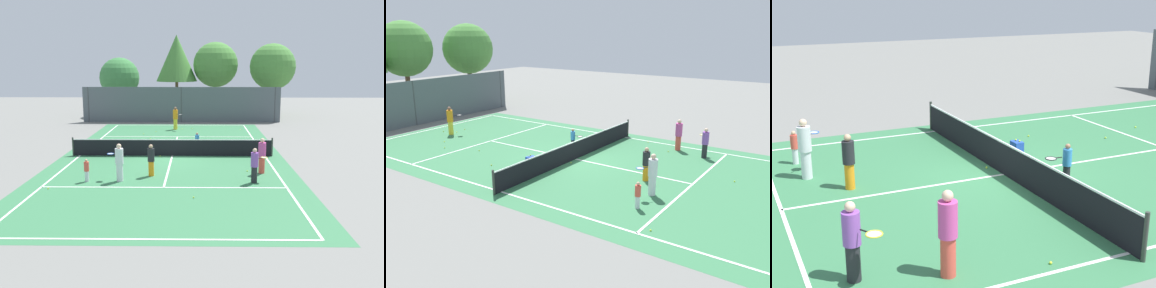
{
  "view_description": "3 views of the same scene",
  "coord_description": "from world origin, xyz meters",
  "views": [
    {
      "loc": [
        1.54,
        -24.64,
        5.61
      ],
      "look_at": [
        1.22,
        -2.95,
        1.31
      ],
      "focal_mm": 39.81,
      "sensor_mm": 36.0,
      "label": 1
    },
    {
      "loc": [
        -16.77,
        -11.77,
        6.65
      ],
      "look_at": [
        -0.53,
        -0.54,
        1.05
      ],
      "focal_mm": 37.83,
      "sensor_mm": 36.0,
      "label": 2
    },
    {
      "loc": [
        13.48,
        -7.58,
        5.46
      ],
      "look_at": [
        -0.29,
        -1.18,
        1.02
      ],
      "focal_mm": 51.06,
      "sensor_mm": 36.0,
      "label": 3
    }
  ],
  "objects": [
    {
      "name": "court_surface",
      "position": [
        0.0,
        0.0,
        0.0
      ],
      "size": [
        13.0,
        25.0,
        0.01
      ],
      "color": "#387A4C",
      "rests_on": "ground_plane"
    },
    {
      "name": "player_0",
      "position": [
        -0.32,
        9.75,
        0.95
      ],
      "size": [
        0.85,
        0.86,
        1.85
      ],
      "color": "yellow",
      "rests_on": "ground_plane"
    },
    {
      "name": "tennis_ball_4",
      "position": [
        -5.08,
        -6.71,
        0.03
      ],
      "size": [
        0.07,
        0.07,
        0.07
      ],
      "primitive_type": "sphere",
      "color": "#CCE533",
      "rests_on": "ground_plane"
    },
    {
      "name": "tennis_ball_9",
      "position": [
        1.35,
        -7.86,
        0.03
      ],
      "size": [
        0.07,
        0.07,
        0.07
      ],
      "primitive_type": "sphere",
      "color": "#CCE533",
      "rests_on": "ground_plane"
    },
    {
      "name": "tennis_ball_8",
      "position": [
        0.2,
        9.86,
        0.03
      ],
      "size": [
        0.07,
        0.07,
        0.07
      ],
      "primitive_type": "sphere",
      "color": "#CCE533",
      "rests_on": "ground_plane"
    },
    {
      "name": "tennis_ball_5",
      "position": [
        4.05,
        -3.56,
        0.03
      ],
      "size": [
        0.07,
        0.07,
        0.07
      ],
      "primitive_type": "sphere",
      "color": "#CCE533",
      "rests_on": "ground_plane"
    },
    {
      "name": "player_6",
      "position": [
        4.73,
        -3.85,
        0.91
      ],
      "size": [
        0.38,
        0.38,
        1.79
      ],
      "color": "#E54C3F",
      "rests_on": "ground_plane"
    },
    {
      "name": "ground_plane",
      "position": [
        0.0,
        0.0,
        0.0
      ],
      "size": [
        80.0,
        80.0,
        0.0
      ],
      "primitive_type": "plane",
      "color": "slate"
    },
    {
      "name": "player_2",
      "position": [
        -2.15,
        -5.39,
        0.92
      ],
      "size": [
        0.9,
        0.78,
        1.79
      ],
      "color": "silver",
      "rests_on": "ground_plane"
    },
    {
      "name": "ball_crate",
      "position": [
        -1.86,
        1.53,
        0.18
      ],
      "size": [
        0.44,
        0.31,
        0.43
      ],
      "color": "blue",
      "rests_on": "ground_plane"
    },
    {
      "name": "player_1",
      "position": [
        1.47,
        1.17,
        0.63
      ],
      "size": [
        0.35,
        0.83,
        1.2
      ],
      "color": "#232328",
      "rests_on": "ground_plane"
    },
    {
      "name": "tree_2",
      "position": [
        8.91,
        18.37,
        4.92
      ],
      "size": [
        4.55,
        4.55,
        7.21
      ],
      "color": "brown",
      "rests_on": "ground_plane"
    },
    {
      "name": "tennis_ball_3",
      "position": [
        -0.18,
        10.74,
        0.03
      ],
      "size": [
        0.07,
        0.07,
        0.07
      ],
      "primitive_type": "sphere",
      "color": "#CCE533",
      "rests_on": "ground_plane"
    },
    {
      "name": "player_5",
      "position": [
        -3.67,
        -5.49,
        0.56
      ],
      "size": [
        0.23,
        0.23,
        1.08
      ],
      "color": "silver",
      "rests_on": "ground_plane"
    },
    {
      "name": "tennis_net",
      "position": [
        0.0,
        0.0,
        0.51
      ],
      "size": [
        11.9,
        0.1,
        1.1
      ],
      "color": "#333833",
      "rests_on": "ground_plane"
    },
    {
      "name": "tennis_ball_2",
      "position": [
        1.03,
        10.04,
        0.03
      ],
      "size": [
        0.07,
        0.07,
        0.07
      ],
      "primitive_type": "sphere",
      "color": "#CCE533",
      "rests_on": "ground_plane"
    },
    {
      "name": "tennis_ball_6",
      "position": [
        -3.31,
        2.88,
        0.03
      ],
      "size": [
        0.07,
        0.07,
        0.07
      ],
      "primitive_type": "sphere",
      "color": "#CCE533",
      "rests_on": "ground_plane"
    },
    {
      "name": "tennis_ball_1",
      "position": [
        5.2,
        -1.78,
        0.03
      ],
      "size": [
        0.07,
        0.07,
        0.07
      ],
      "primitive_type": "sphere",
      "color": "#CCE533",
      "rests_on": "ground_plane"
    },
    {
      "name": "tennis_ball_0",
      "position": [
        -2.65,
        7.43,
        0.03
      ],
      "size": [
        0.07,
        0.07,
        0.07
      ],
      "primitive_type": "sphere",
      "color": "#CCE533",
      "rests_on": "ground_plane"
    },
    {
      "name": "player_4",
      "position": [
        4.15,
        -5.55,
        0.84
      ],
      "size": [
        0.89,
        0.71,
        1.63
      ],
      "color": "#232328",
      "rests_on": "ground_plane"
    },
    {
      "name": "tennis_ball_11",
      "position": [
        -1.81,
        8.56,
        0.03
      ],
      "size": [
        0.07,
        0.07,
        0.07
      ],
      "primitive_type": "sphere",
      "color": "#CCE533",
      "rests_on": "ground_plane"
    },
    {
      "name": "tennis_ball_10",
      "position": [
        4.96,
        9.55,
        0.03
      ],
      "size": [
        0.07,
        0.07,
        0.07
      ],
      "primitive_type": "sphere",
      "color": "#CCE533",
      "rests_on": "ground_plane"
    },
    {
      "name": "tree_1",
      "position": [
        3.3,
        19.66,
        5.1
      ],
      "size": [
        4.58,
        4.58,
        7.4
      ],
      "color": "brown",
      "rests_on": "ground_plane"
    },
    {
      "name": "player_3",
      "position": [
        -0.76,
        -4.45,
        0.81
      ],
      "size": [
        0.34,
        0.34,
        1.58
      ],
      "color": "orange",
      "rests_on": "ground_plane"
    },
    {
      "name": "perimeter_fence",
      "position": [
        0.0,
        14.0,
        1.6
      ],
      "size": [
        18.0,
        0.12,
        3.2
      ],
      "color": "#515B60",
      "rests_on": "ground_plane"
    },
    {
      "name": "tennis_ball_12",
      "position": [
        -1.91,
        5.34,
        0.03
      ],
      "size": [
        0.07,
        0.07,
        0.07
      ],
      "primitive_type": "sphere",
      "color": "#CCE533",
      "rests_on": "ground_plane"
    },
    {
      "name": "tennis_ball_7",
      "position": [
        -0.71,
        -0.22,
        0.03
      ],
      "size": [
        0.07,
        0.07,
        0.07
      ],
      "primitive_type": "sphere",
      "color": "#CCE533",
      "rests_on": "ground_plane"
    }
  ]
}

